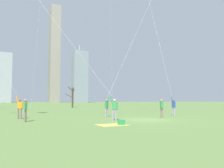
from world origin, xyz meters
name	(u,v)px	position (x,y,z in m)	size (l,w,h in m)	color
ground_plane	(146,120)	(0.00, 0.00, 0.00)	(400.00, 400.00, 0.00)	#5B7A3D
kite_flyer_midfield_left_teal	(167,77)	(5.10, 3.65, 3.93)	(0.52, 7.83, 22.61)	gray
kite_flyer_midfield_center_purple	(8,84)	(-9.70, 5.11, 2.82)	(8.78, 0.41, 17.94)	#726656
kite_flyer_midfield_right_blue	(75,54)	(-5.27, 1.51, 5.00)	(11.23, 4.43, 16.68)	gray
kite_flyer_foreground_left_pink	(120,76)	(0.64, 5.55, 4.01)	(11.81, 7.34, 18.08)	gray
bystander_far_off_by_trees	(162,107)	(2.39, 1.05, 0.90)	(0.30, 0.49, 1.62)	#726656
bystander_strolling_midfield	(25,109)	(-8.63, 2.22, 0.90)	(0.27, 0.50, 1.62)	#726656
picnic_spot	(117,123)	(-3.72, -2.44, 0.09)	(1.84, 1.45, 0.31)	#D8BF4C
bare_tree_rightmost	(72,96)	(3.20, 31.29, 2.35)	(2.10, 3.26, 4.35)	#423326
skyline_mid_tower_left	(79,77)	(37.69, 134.20, 17.17)	(9.59, 9.14, 38.82)	gray
skyline_slender_spire	(54,54)	(24.43, 151.56, 34.85)	(6.93, 9.26, 69.70)	gray
skyline_mid_tower_right	(4,78)	(-7.95, 157.41, 16.61)	(9.63, 11.96, 33.21)	#9EA3AD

